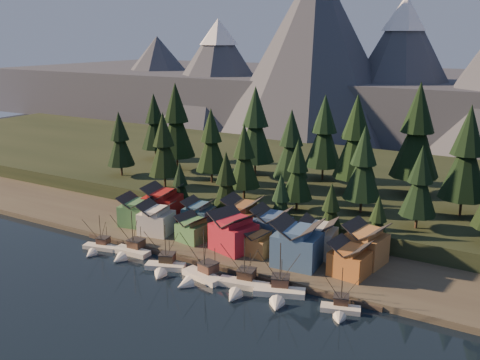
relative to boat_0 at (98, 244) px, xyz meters
The scene contains 45 objects.
ground 32.81m from the boat_0, 16.26° to the right, with size 500.00×500.00×0.00m, color black.
shore_strip 44.05m from the boat_0, 44.43° to the left, with size 400.00×50.00×1.50m, color #3E372D.
hillside 86.74m from the boat_0, 68.74° to the left, with size 420.00×100.00×6.00m, color black.
dock 32.32m from the boat_0, 13.12° to the left, with size 80.00×4.00×1.00m, color #3F372D.
mountain_ridge 207.64m from the boat_0, 82.41° to the left, with size 560.00×190.00×90.00m.
boat_0 is the anchor object (origin of this frame).
boat_1 9.15m from the boat_0, 10.11° to the left, with size 9.95×10.78×12.40m.
boat_2 22.02m from the boat_0, ahead, with size 9.98×10.57×11.87m.
boat_3 31.92m from the boat_0, ahead, with size 10.95×11.55×12.79m.
boat_4 42.28m from the boat_0, ahead, with size 12.08×12.84×12.42m.
boat_5 50.92m from the boat_0, ahead, with size 11.63×12.15×12.74m.
boat_6 64.36m from the boat_0, ahead, with size 8.49×9.00×10.20m.
house_front_0 17.17m from the boat_0, 94.03° to the left, with size 9.94×9.58×8.51m.
house_front_1 16.66m from the boat_0, 61.60° to the left, with size 9.34×9.08×8.41m.
house_front_2 24.44m from the boat_0, 37.66° to the left, with size 7.99×8.04×6.86m.
house_front_3 35.03m from the boat_0, 25.46° to the left, with size 11.62×11.30×9.77m.
house_front_4 41.31m from the boat_0, 22.28° to the left, with size 6.89×7.34×6.43m.
house_front_5 51.08m from the boat_0, 16.85° to the left, with size 10.85×9.99×10.76m.
house_front_6 62.98m from the boat_0, 14.26° to the left, with size 8.69×8.31×7.90m.
house_back_0 24.08m from the boat_0, 83.73° to the left, with size 10.75×10.44×10.20m.
house_back_1 27.88m from the boat_0, 55.90° to the left, with size 8.04×8.12×8.30m.
house_back_2 38.12m from the boat_0, 43.00° to the left, with size 10.31×9.62×10.00m.
house_back_3 44.52m from the boat_0, 32.77° to the left, with size 9.57×8.64×9.22m.
house_back_4 55.52m from the boat_0, 23.92° to the left, with size 9.35×9.07×9.08m.
house_back_5 66.42m from the boat_0, 20.83° to the left, with size 9.83×9.92×9.63m.
tree_hill_0 55.07m from the boat_0, 125.51° to the left, with size 9.52×9.52×22.18m.
tree_hill_1 65.23m from the boat_0, 107.51° to the left, with size 13.38×13.38×31.18m.
tree_hill_2 43.36m from the boat_0, 102.43° to the left, with size 10.32×10.32×24.05m.
tree_hill_3 53.80m from the boat_0, 88.37° to the left, with size 10.55×10.55×24.57m.
tree_hill_4 69.73m from the boat_0, 81.84° to the left, with size 13.20×13.20×30.74m.
tree_hill_5 48.12m from the boat_0, 64.53° to the left, with size 9.65×9.65×22.47m.
tree_hill_6 64.78m from the boat_0, 63.82° to the left, with size 10.92×10.92×25.45m.
tree_hill_7 56.01m from the boat_0, 46.04° to the left, with size 8.59×8.59×20.01m.
tree_hill_8 80.27m from the boat_0, 54.12° to the left, with size 13.02×13.02×30.34m.
tree_hill_9 72.51m from the boat_0, 40.61° to the left, with size 10.36×10.36×24.13m.
tree_hill_10 96.49m from the boat_0, 49.06° to the left, with size 14.61×14.61×34.04m.
tree_hill_11 82.10m from the boat_0, 30.45° to the left, with size 9.18×9.18×21.39m.
tree_hill_12 98.23m from the boat_0, 36.27° to the left, with size 12.86×12.86×29.97m.
tree_hill_15 81.75m from the boat_0, 66.65° to the left, with size 12.26×12.26×28.56m.
tree_hill_16 80.01m from the boat_0, 117.97° to the left, with size 10.96×10.96×25.52m.
tree_shore_0 32.10m from the boat_0, 83.62° to the left, with size 6.75×6.75×15.72m.
tree_shore_1 38.06m from the boat_0, 57.76° to the left, with size 8.87×8.87×20.67m.
tree_shore_2 48.52m from the boat_0, 40.23° to the left, with size 7.13×7.13×16.60m.
tree_shore_3 59.71m from the boat_0, 31.43° to the left, with size 6.87×6.87×16.01m.
tree_shore_4 70.06m from the boat_0, 26.28° to the left, with size 6.30×6.30×14.68m.
Camera 1 is at (63.67, -81.78, 53.30)m, focal length 40.00 mm.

